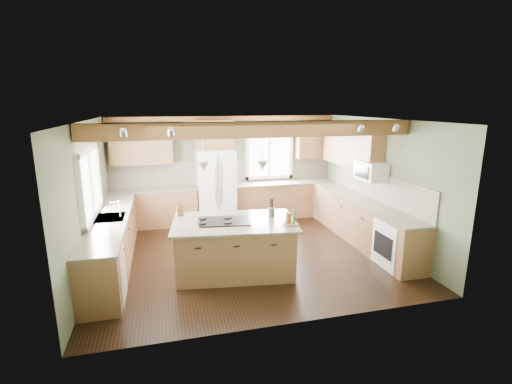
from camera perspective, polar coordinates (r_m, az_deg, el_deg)
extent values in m
plane|color=black|center=(7.45, -1.30, -9.37)|extent=(5.60, 5.60, 0.00)
plane|color=silver|center=(6.87, -1.42, 11.05)|extent=(5.60, 5.60, 0.00)
plane|color=#4A543B|center=(9.45, -4.76, 3.74)|extent=(5.60, 0.00, 5.60)
plane|color=#4A543B|center=(6.99, -24.33, -0.89)|extent=(0.00, 5.00, 5.00)
plane|color=#4A543B|center=(8.12, 18.27, 1.50)|extent=(0.00, 5.00, 5.00)
cube|color=brown|center=(6.18, 0.09, 9.57)|extent=(5.55, 0.26, 0.26)
cube|color=brown|center=(9.22, -4.80, 11.25)|extent=(5.55, 0.20, 0.10)
cube|color=brown|center=(9.45, -4.73, 3.19)|extent=(5.58, 0.03, 0.58)
cube|color=brown|center=(8.18, 17.95, 0.95)|extent=(0.03, 3.70, 0.58)
cube|color=brown|center=(9.23, -15.37, -2.42)|extent=(2.02, 0.60, 0.88)
cube|color=#473E34|center=(9.11, -15.55, 0.36)|extent=(2.06, 0.64, 0.04)
cube|color=brown|center=(9.70, 4.35, -1.19)|extent=(2.62, 0.60, 0.88)
cube|color=#473E34|center=(9.60, 4.40, 1.46)|extent=(2.66, 0.64, 0.04)
cube|color=brown|center=(7.24, -21.25, -7.27)|extent=(0.60, 3.70, 0.88)
cube|color=#473E34|center=(7.10, -21.57, -3.79)|extent=(0.64, 3.74, 0.04)
cube|color=brown|center=(8.22, 15.88, -4.39)|extent=(0.60, 3.70, 0.88)
cube|color=#473E34|center=(8.10, 16.09, -1.29)|extent=(0.64, 3.74, 0.04)
cube|color=brown|center=(9.08, -17.22, 6.93)|extent=(1.40, 0.35, 0.90)
cube|color=brown|center=(9.13, -6.56, 8.74)|extent=(0.96, 0.35, 0.70)
cube|color=brown|center=(8.70, 14.45, 6.85)|extent=(0.35, 2.20, 0.90)
cube|color=brown|center=(9.84, 8.79, 7.83)|extent=(0.90, 0.35, 0.90)
cube|color=white|center=(6.99, -24.30, 1.21)|extent=(0.04, 1.60, 1.05)
cube|color=white|center=(9.65, 2.01, 5.48)|extent=(1.10, 0.04, 1.00)
cube|color=#262628|center=(7.09, -21.57, -3.75)|extent=(0.50, 0.65, 0.03)
cylinder|color=#B2B2B7|center=(7.03, -20.22, -2.55)|extent=(0.02, 0.02, 0.28)
cube|color=white|center=(6.05, -22.56, -11.63)|extent=(0.60, 0.60, 0.84)
cube|color=white|center=(7.20, 20.97, -7.45)|extent=(0.60, 0.72, 0.84)
cube|color=white|center=(7.92, 17.25, 3.12)|extent=(0.40, 0.70, 0.38)
cone|color=#B2B2B7|center=(6.15, -8.09, 3.89)|extent=(0.18, 0.18, 0.16)
cone|color=#B2B2B7|center=(6.21, 1.00, 4.10)|extent=(0.18, 0.18, 0.16)
cube|color=white|center=(9.12, -6.17, 0.78)|extent=(0.90, 0.74, 1.80)
cube|color=brown|center=(6.55, -3.34, -8.51)|extent=(2.09, 1.44, 0.88)
cube|color=#473E34|center=(6.39, -3.40, -4.69)|extent=(2.24, 1.59, 0.04)
cube|color=black|center=(6.38, -4.87, -4.48)|extent=(0.91, 0.67, 0.02)
cube|color=brown|center=(6.79, -11.62, -2.90)|extent=(0.11, 0.09, 0.18)
cylinder|color=#464038|center=(6.63, 2.39, -3.13)|extent=(0.13, 0.13, 0.15)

